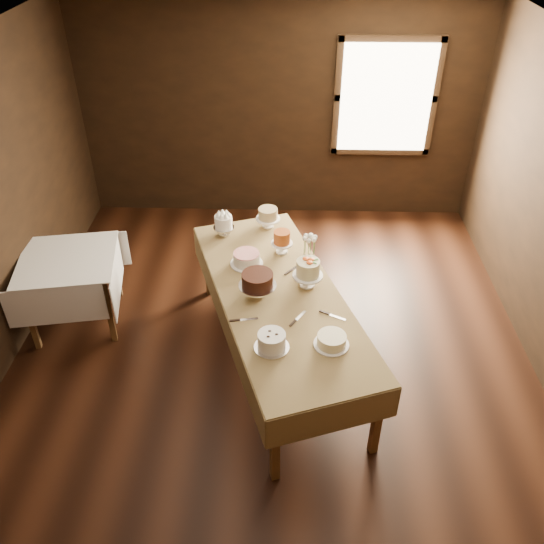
{
  "coord_description": "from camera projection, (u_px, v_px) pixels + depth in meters",
  "views": [
    {
      "loc": [
        0.13,
        -3.84,
        3.87
      ],
      "look_at": [
        0.0,
        0.2,
        0.95
      ],
      "focal_mm": 36.98,
      "sensor_mm": 36.0,
      "label": 1
    }
  ],
  "objects": [
    {
      "name": "cake_flowers",
      "position": [
        308.0,
        275.0,
        4.98
      ],
      "size": [
        0.27,
        0.27,
        0.28
      ],
      "color": "white",
      "rests_on": "display_table"
    },
    {
      "name": "cake_server_b",
      "position": [
        337.0,
        317.0,
        4.68
      ],
      "size": [
        0.22,
        0.13,
        0.01
      ],
      "primitive_type": "cube",
      "rotation": [
        0.0,
        0.0,
        -0.48
      ],
      "color": "silver",
      "rests_on": "display_table"
    },
    {
      "name": "display_table",
      "position": [
        279.0,
        298.0,
        4.99
      ],
      "size": [
        1.83,
        2.83,
        0.82
      ],
      "rotation": [
        0.0,
        0.0,
        0.33
      ],
      "color": "#51351A",
      "rests_on": "ground"
    },
    {
      "name": "cake_server_e",
      "position": [
        249.0,
        319.0,
        4.66
      ],
      "size": [
        0.24,
        0.07,
        0.01
      ],
      "primitive_type": "cube",
      "rotation": [
        0.0,
        0.0,
        0.18
      ],
      "color": "silver",
      "rests_on": "display_table"
    },
    {
      "name": "cake_server_d",
      "position": [
        296.0,
        267.0,
        5.27
      ],
      "size": [
        0.17,
        0.2,
        0.01
      ],
      "primitive_type": "cube",
      "rotation": [
        0.0,
        0.0,
        0.91
      ],
      "color": "silver",
      "rests_on": "display_table"
    },
    {
      "name": "side_table",
      "position": [
        68.0,
        266.0,
        5.51
      ],
      "size": [
        1.07,
        1.07,
        0.78
      ],
      "rotation": [
        0.0,
        0.0,
        0.18
      ],
      "color": "#51351A",
      "rests_on": "ground"
    },
    {
      "name": "floor",
      "position": [
        271.0,
        364.0,
        5.38
      ],
      "size": [
        5.0,
        6.0,
        0.01
      ],
      "primitive_type": "cube",
      "color": "black",
      "rests_on": "ground"
    },
    {
      "name": "cake_lattice",
      "position": [
        246.0,
        259.0,
        5.29
      ],
      "size": [
        0.31,
        0.31,
        0.12
      ],
      "color": "white",
      "rests_on": "display_table"
    },
    {
      "name": "ceiling",
      "position": [
        271.0,
        65.0,
        3.74
      ],
      "size": [
        5.0,
        6.0,
        0.01
      ],
      "primitive_type": "cube",
      "color": "beige",
      "rests_on": "wall_back"
    },
    {
      "name": "cake_cream",
      "position": [
        332.0,
        341.0,
        4.39
      ],
      "size": [
        0.32,
        0.32,
        0.1
      ],
      "color": "white",
      "rests_on": "display_table"
    },
    {
      "name": "flower_bouquet",
      "position": [
        310.0,
        244.0,
        5.13
      ],
      "size": [
        0.14,
        0.14,
        0.2
      ],
      "primitive_type": null,
      "color": "white",
      "rests_on": "flower_vase"
    },
    {
      "name": "wall_back",
      "position": [
        279.0,
        112.0,
        6.99
      ],
      "size": [
        5.0,
        0.02,
        2.8
      ],
      "primitive_type": "cube",
      "color": "black",
      "rests_on": "ground"
    },
    {
      "name": "cake_server_c",
      "position": [
        265.0,
        274.0,
        5.18
      ],
      "size": [
        0.17,
        0.2,
        0.01
      ],
      "primitive_type": "cube",
      "rotation": [
        0.0,
        0.0,
        2.24
      ],
      "color": "silver",
      "rests_on": "display_table"
    },
    {
      "name": "cake_speckled",
      "position": [
        268.0,
        218.0,
        5.82
      ],
      "size": [
        0.25,
        0.25,
        0.22
      ],
      "color": "white",
      "rests_on": "display_table"
    },
    {
      "name": "cake_server_a",
      "position": [
        301.0,
        316.0,
        4.7
      ],
      "size": [
        0.15,
        0.22,
        0.01
      ],
      "primitive_type": "cube",
      "rotation": [
        0.0,
        0.0,
        1.0
      ],
      "color": "silver",
      "rests_on": "display_table"
    },
    {
      "name": "flower_vase",
      "position": [
        309.0,
        261.0,
        5.24
      ],
      "size": [
        0.18,
        0.18,
        0.14
      ],
      "primitive_type": "imported",
      "rotation": [
        0.0,
        0.0,
        5.19
      ],
      "color": "#2D2823",
      "rests_on": "display_table"
    },
    {
      "name": "cake_caramel",
      "position": [
        282.0,
        243.0,
        5.42
      ],
      "size": [
        0.22,
        0.22,
        0.25
      ],
      "color": "white",
      "rests_on": "display_table"
    },
    {
      "name": "cake_meringue",
      "position": [
        224.0,
        226.0,
        5.68
      ],
      "size": [
        0.21,
        0.21,
        0.23
      ],
      "color": "silver",
      "rests_on": "display_table"
    },
    {
      "name": "cake_chocolate",
      "position": [
        258.0,
        285.0,
        4.87
      ],
      "size": [
        0.33,
        0.33,
        0.24
      ],
      "color": "silver",
      "rests_on": "display_table"
    },
    {
      "name": "window",
      "position": [
        386.0,
        99.0,
        6.79
      ],
      "size": [
        1.1,
        0.05,
        1.3
      ],
      "primitive_type": "cube",
      "color": "#FFEABF",
      "rests_on": "wall_back"
    },
    {
      "name": "cake_swirl",
      "position": [
        272.0,
        341.0,
        4.35
      ],
      "size": [
        0.3,
        0.3,
        0.14
      ],
      "color": "silver",
      "rests_on": "display_table"
    }
  ]
}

